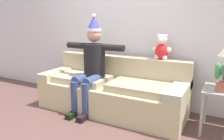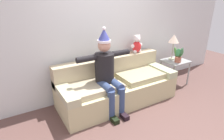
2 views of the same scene
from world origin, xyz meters
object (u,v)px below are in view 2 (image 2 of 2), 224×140
(couch, at_px, (116,86))
(person_seated, at_px, (107,71))
(table_lamp, at_px, (174,40))
(side_table, at_px, (175,64))
(potted_plant, at_px, (178,55))
(teddy_bear, at_px, (137,45))

(couch, xyz_separation_m, person_seated, (-0.30, -0.17, 0.44))
(person_seated, height_order, table_lamp, person_seated)
(side_table, bearing_deg, person_seated, -175.79)
(person_seated, bearing_deg, table_lamp, 7.29)
(potted_plant, bearing_deg, side_table, 60.88)
(table_lamp, bearing_deg, potted_plant, -97.15)
(person_seated, relative_size, table_lamp, 2.60)
(person_seated, height_order, teddy_bear, person_seated)
(teddy_bear, relative_size, side_table, 0.65)
(couch, xyz_separation_m, potted_plant, (1.54, -0.13, 0.43))
(person_seated, bearing_deg, potted_plant, 1.13)
(person_seated, height_order, potted_plant, person_seated)
(teddy_bear, distance_m, table_lamp, 0.91)
(potted_plant, bearing_deg, person_seated, -178.87)
(side_table, height_order, potted_plant, potted_plant)
(person_seated, xyz_separation_m, side_table, (1.89, 0.14, -0.27))
(side_table, bearing_deg, teddy_bear, 161.99)
(couch, height_order, table_lamp, table_lamp)
(couch, height_order, side_table, couch)
(couch, bearing_deg, person_seated, -150.70)
(person_seated, distance_m, potted_plant, 1.83)
(potted_plant, bearing_deg, teddy_bear, 155.00)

